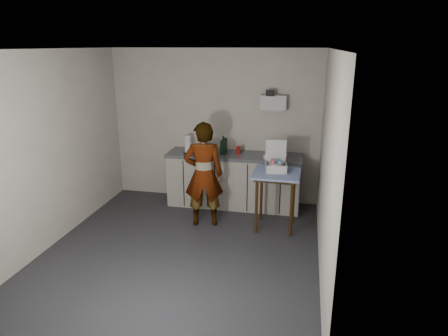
% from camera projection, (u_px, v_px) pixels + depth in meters
% --- Properties ---
extents(ground, '(4.00, 4.00, 0.00)m').
position_uv_depth(ground, '(182.00, 250.00, 5.38)').
color(ground, '#2A2A2F').
rests_on(ground, ground).
extents(wall_back, '(3.60, 0.02, 2.60)m').
position_uv_depth(wall_back, '(214.00, 127.00, 6.85)').
color(wall_back, beige).
rests_on(wall_back, ground).
extents(wall_right, '(0.02, 4.00, 2.60)m').
position_uv_depth(wall_right, '(326.00, 166.00, 4.65)').
color(wall_right, beige).
rests_on(wall_right, ground).
extents(wall_left, '(0.02, 4.00, 2.60)m').
position_uv_depth(wall_left, '(51.00, 150.00, 5.34)').
color(wall_left, beige).
rests_on(wall_left, ground).
extents(ceiling, '(3.60, 4.00, 0.01)m').
position_uv_depth(ceiling, '(175.00, 49.00, 4.61)').
color(ceiling, white).
rests_on(ceiling, wall_back).
extents(kitchen_counter, '(2.24, 0.62, 0.91)m').
position_uv_depth(kitchen_counter, '(234.00, 181.00, 6.76)').
color(kitchen_counter, black).
rests_on(kitchen_counter, ground).
extents(wall_shelf, '(0.42, 0.18, 0.37)m').
position_uv_depth(wall_shelf, '(273.00, 103.00, 6.46)').
color(wall_shelf, silver).
rests_on(wall_shelf, ground).
extents(side_table, '(0.69, 0.69, 0.87)m').
position_uv_depth(side_table, '(276.00, 180.00, 5.82)').
color(side_table, '#3D210E').
rests_on(side_table, ground).
extents(standing_man, '(0.66, 0.51, 1.60)m').
position_uv_depth(standing_man, '(204.00, 175.00, 5.93)').
color(standing_man, '#B2A593').
rests_on(standing_man, ground).
extents(soap_bottle, '(0.16, 0.16, 0.31)m').
position_uv_depth(soap_bottle, '(223.00, 145.00, 6.57)').
color(soap_bottle, black).
rests_on(soap_bottle, kitchen_counter).
extents(soda_can, '(0.07, 0.07, 0.13)m').
position_uv_depth(soda_can, '(238.00, 150.00, 6.60)').
color(soda_can, red).
rests_on(soda_can, kitchen_counter).
extents(dark_bottle, '(0.07, 0.07, 0.24)m').
position_uv_depth(dark_bottle, '(225.00, 145.00, 6.69)').
color(dark_bottle, black).
rests_on(dark_bottle, kitchen_counter).
extents(paper_towel, '(0.17, 0.17, 0.30)m').
position_uv_depth(paper_towel, '(188.00, 145.00, 6.63)').
color(paper_towel, black).
rests_on(paper_towel, kitchen_counter).
extents(dish_rack, '(0.37, 0.28, 0.26)m').
position_uv_depth(dish_rack, '(276.00, 152.00, 6.49)').
color(dish_rack, silver).
rests_on(dish_rack, kitchen_counter).
extents(bakery_box, '(0.35, 0.36, 0.43)m').
position_uv_depth(bakery_box, '(276.00, 164.00, 5.84)').
color(bakery_box, silver).
rests_on(bakery_box, side_table).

